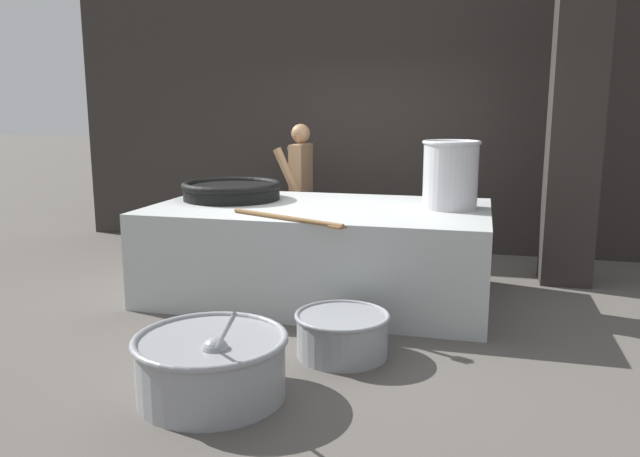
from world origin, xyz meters
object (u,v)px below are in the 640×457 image
Objects in this scene: cook at (300,187)px; giant_wok_near at (232,190)px; prep_bowl_meat at (342,332)px; prep_bowl_vegetables at (211,363)px; stock_pot at (450,174)px.

giant_wok_near is at bearing 74.80° from cook.
cook is 2.29× the size of prep_bowl_meat.
prep_bowl_vegetables is 1.10m from prep_bowl_meat.
stock_pot is at bearing 61.66° from prep_bowl_vegetables.
cook reaches higher than giant_wok_near.
giant_wok_near is 2.77m from prep_bowl_vegetables.
stock_pot is 2.98m from prep_bowl_vegetables.
cook reaches higher than prep_bowl_meat.
giant_wok_near is 0.63× the size of cook.
prep_bowl_meat is at bearing 52.76° from prep_bowl_vegetables.
stock_pot is at bearing 67.25° from prep_bowl_meat.
stock_pot reaches higher than prep_bowl_meat.
giant_wok_near is at bearing 109.20° from prep_bowl_vegetables.
cook is at bearing 97.62° from prep_bowl_vegetables.
giant_wok_near is 1.44× the size of prep_bowl_meat.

